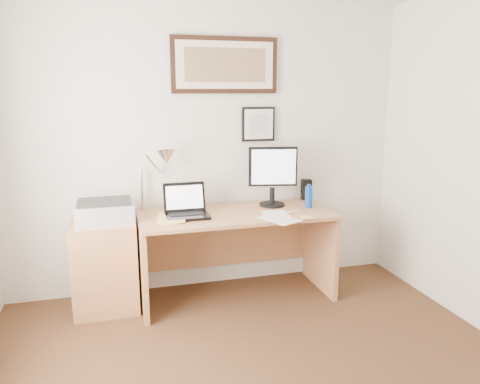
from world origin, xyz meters
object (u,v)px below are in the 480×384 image
object	(u,v)px
printer	(105,212)
side_cabinet	(105,267)
book	(158,218)
lcd_monitor	(273,173)
water_bottle	(309,197)
desk	(233,237)
laptop	(186,209)

from	to	relation	value
printer	side_cabinet	bearing A→B (deg)	-178.40
book	lcd_monitor	size ratio (longest dim) A/B	0.57
water_bottle	desk	bearing A→B (deg)	171.94
lcd_monitor	book	bearing A→B (deg)	-170.28
water_bottle	book	xyz separation A→B (m)	(-1.30, -0.03, -0.08)
side_cabinet	book	size ratio (longest dim) A/B	2.47
water_bottle	lcd_monitor	size ratio (longest dim) A/B	0.36
side_cabinet	water_bottle	distance (m)	1.78
desk	laptop	world-z (taller)	laptop
book	lcd_monitor	xyz separation A→B (m)	(1.02, 0.17, 0.28)
side_cabinet	printer	bearing A→B (deg)	1.60
lcd_monitor	printer	bearing A→B (deg)	-176.55
side_cabinet	laptop	size ratio (longest dim) A/B	2.14
lcd_monitor	side_cabinet	bearing A→B (deg)	-176.58
water_bottle	laptop	size ratio (longest dim) A/B	0.54
water_bottle	lcd_monitor	distance (m)	0.37
water_bottle	lcd_monitor	world-z (taller)	lcd_monitor
side_cabinet	desk	world-z (taller)	desk
book	desk	world-z (taller)	book
desk	laptop	bearing A→B (deg)	-168.76
water_bottle	printer	distance (m)	1.69
water_bottle	lcd_monitor	xyz separation A→B (m)	(-0.28, 0.14, 0.20)
book	lcd_monitor	world-z (taller)	lcd_monitor
laptop	side_cabinet	bearing A→B (deg)	175.94
water_bottle	desk	world-z (taller)	water_bottle
book	laptop	size ratio (longest dim) A/B	0.87
book	water_bottle	bearing A→B (deg)	1.39
book	printer	world-z (taller)	printer
laptop	printer	distance (m)	0.63
water_bottle	laptop	distance (m)	1.06
book	laptop	bearing A→B (deg)	10.01
desk	water_bottle	bearing A→B (deg)	-8.06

